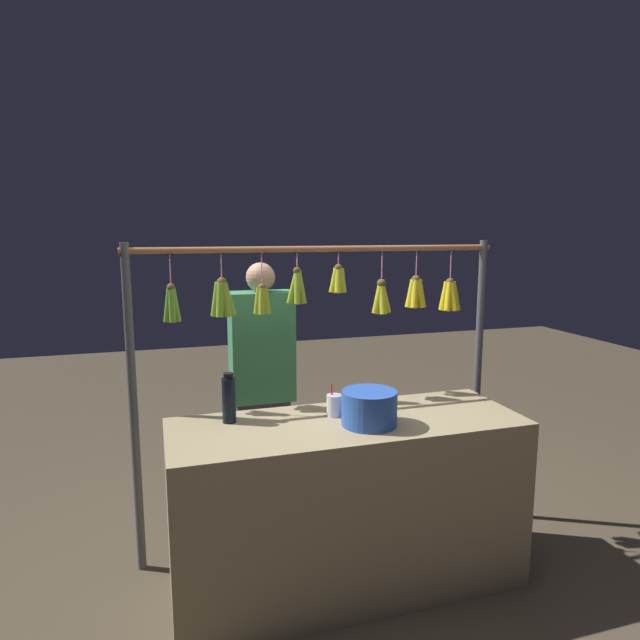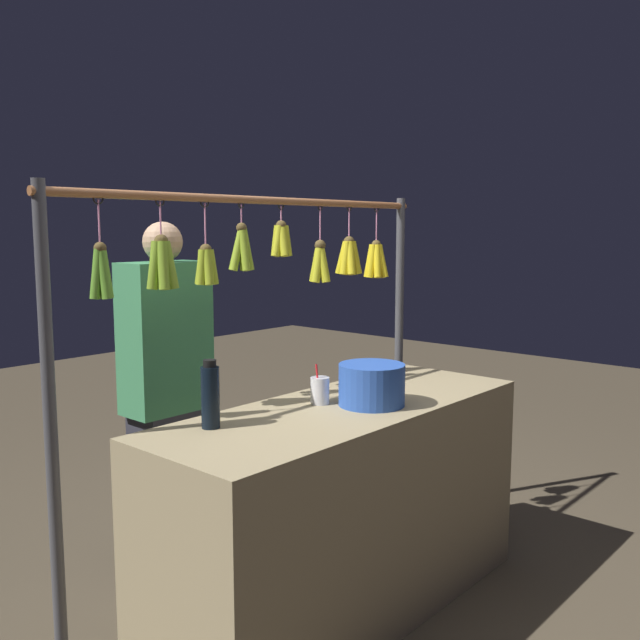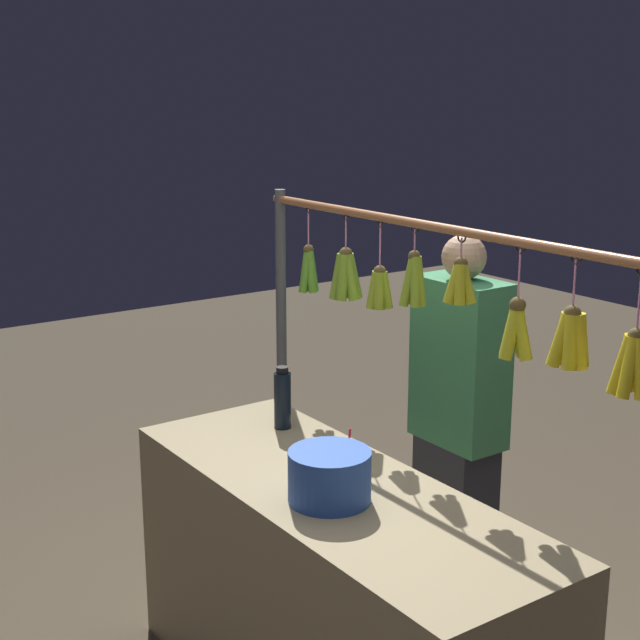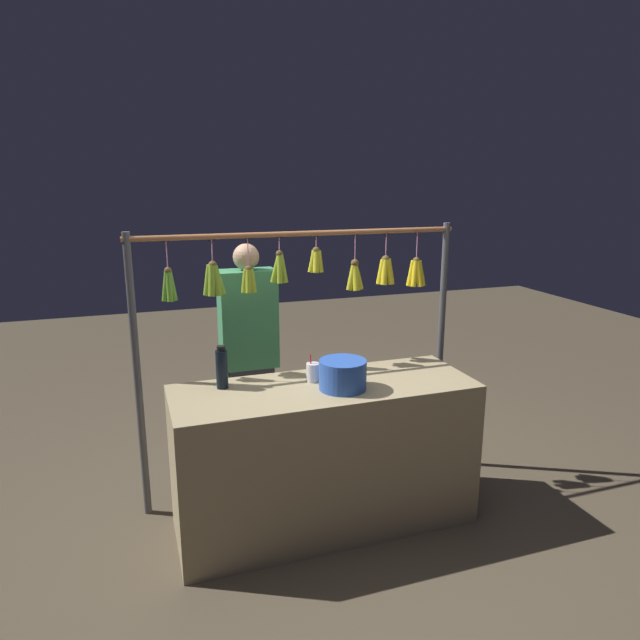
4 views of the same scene
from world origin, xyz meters
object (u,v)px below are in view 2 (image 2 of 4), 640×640
blue_bucket (372,385)px  vendor_person (167,404)px  water_bottle (210,396)px  drink_cup (320,390)px

blue_bucket → vendor_person: (0.34, -0.87, -0.16)m
water_bottle → vendor_person: 0.72m
water_bottle → drink_cup: 0.51m
water_bottle → blue_bucket: bearing=159.9°
water_bottle → vendor_person: size_ratio=0.15×
blue_bucket → vendor_person: size_ratio=0.17×
vendor_person → water_bottle: bearing=66.0°
blue_bucket → drink_cup: blue_bucket is taller
water_bottle → blue_bucket: size_ratio=0.92×
drink_cup → vendor_person: 0.74m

